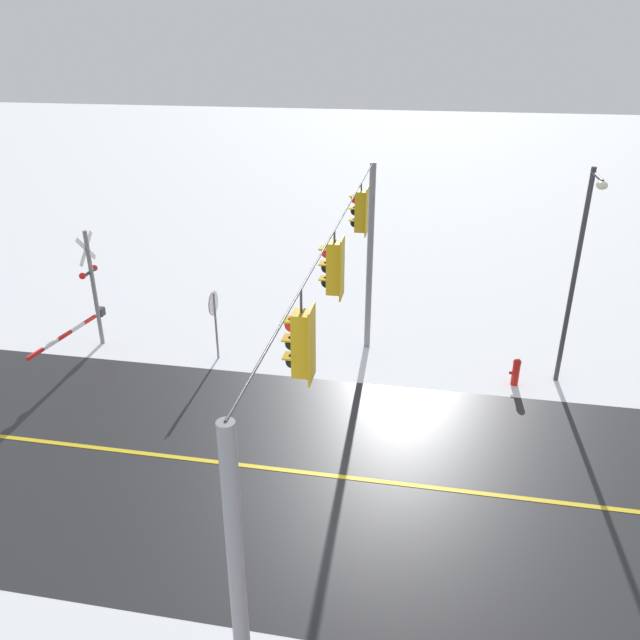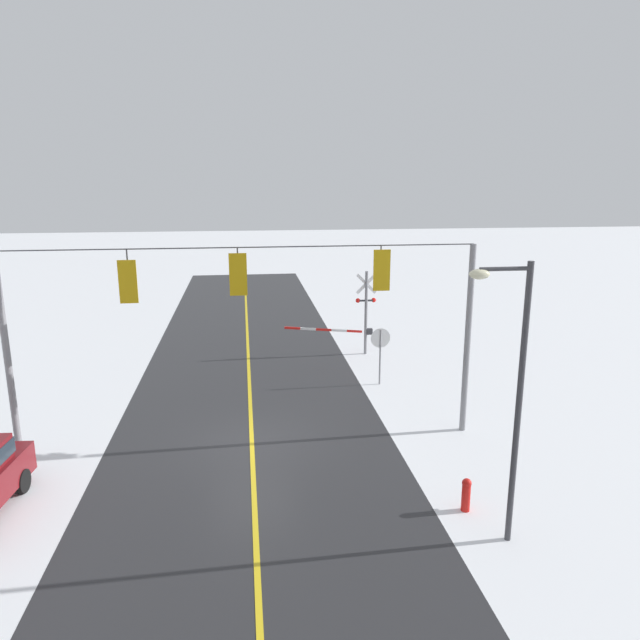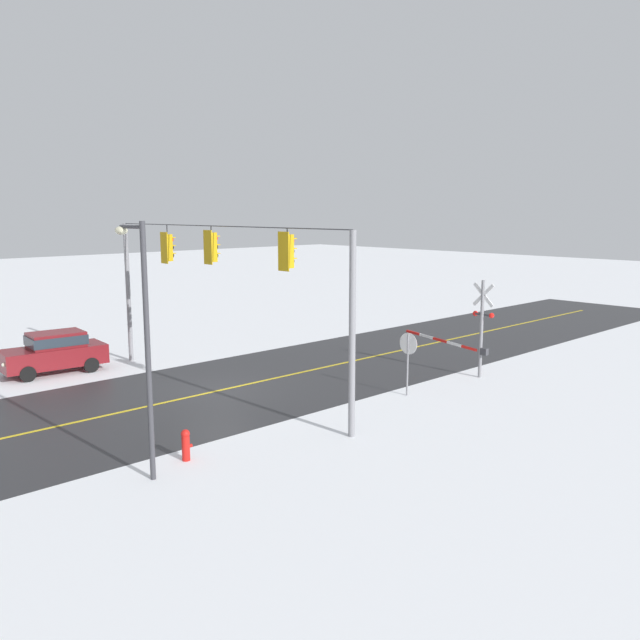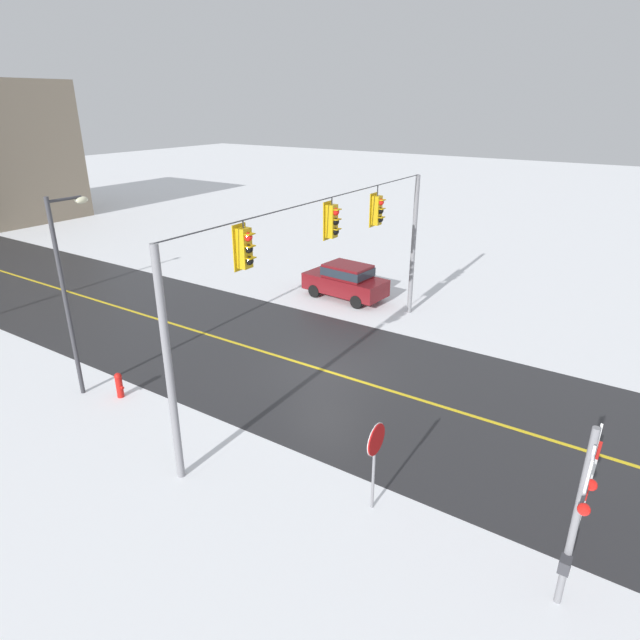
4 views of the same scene
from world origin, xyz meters
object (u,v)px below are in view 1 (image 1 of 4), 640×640
streetlamp_near (579,262)px  fire_hydrant (516,371)px  railroad_crossing (88,293)px  stop_sign (214,310)px

streetlamp_near → fire_hydrant: streetlamp_near is taller
railroad_crossing → streetlamp_near: size_ratio=0.67×
stop_sign → fire_hydrant: bearing=90.0°
stop_sign → streetlamp_near: 10.96m
stop_sign → streetlamp_near: streetlamp_near is taller
fire_hydrant → railroad_crossing: bearing=-89.9°
railroad_crossing → fire_hydrant: (-0.04, 13.72, -1.52)m
stop_sign → fire_hydrant: size_ratio=2.67×
streetlamp_near → fire_hydrant: bearing=-76.5°
stop_sign → railroad_crossing: railroad_crossing is taller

